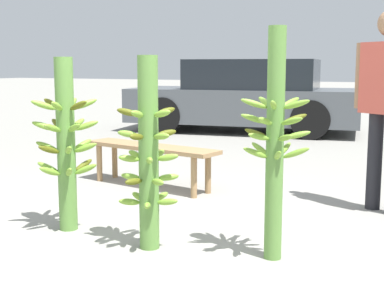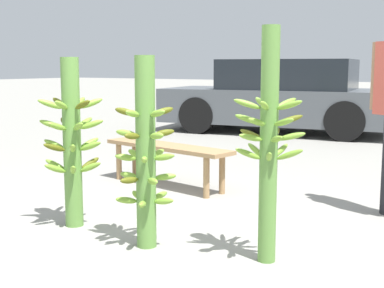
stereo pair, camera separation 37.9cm
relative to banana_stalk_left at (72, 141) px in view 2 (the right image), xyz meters
name	(u,v)px [view 2 (the right image)]	position (x,y,z in m)	size (l,w,h in m)	color
ground_plane	(139,250)	(0.77, -0.18, -0.67)	(80.00, 80.00, 0.00)	gray
banana_stalk_left	(72,141)	(0.00, 0.00, 0.00)	(0.49, 0.50, 1.30)	#5B8C3D
banana_stalk_center	(145,154)	(0.77, -0.09, -0.02)	(0.42, 0.42, 1.31)	#5B8C3D
banana_stalk_right	(269,143)	(1.59, 0.10, 0.10)	(0.45, 0.45, 1.48)	#5B8C3D
market_bench	(167,151)	(-0.18, 1.53, -0.30)	(1.58, 0.59, 0.43)	#99754C
parked_car	(281,97)	(-1.00, 6.42, -0.01)	(4.48, 2.38, 1.36)	#4C5156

